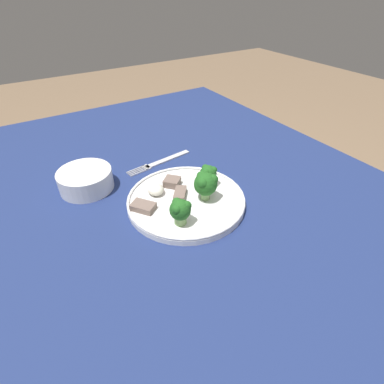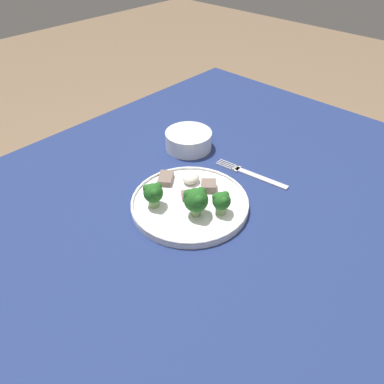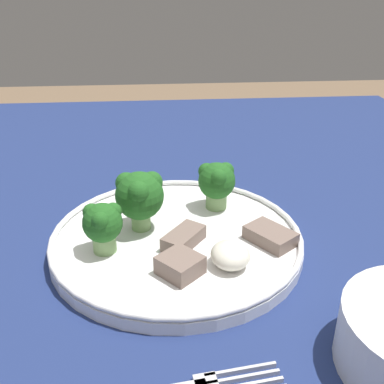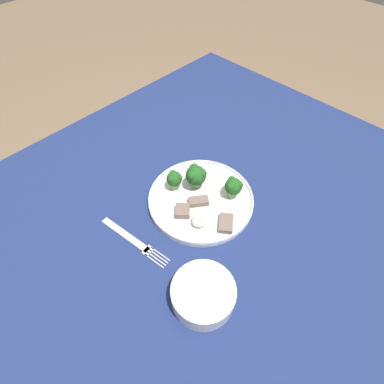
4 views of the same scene
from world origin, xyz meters
The scene contains 12 objects.
ground_plane centered at (0.00, 0.00, 0.00)m, with size 8.00×8.00×0.00m, color #7F664C.
table centered at (0.00, 0.00, 0.63)m, with size 1.26×0.99×0.72m.
dinner_plate centered at (-0.04, 0.00, 0.73)m, with size 0.26×0.26×0.02m.
fork centered at (0.14, -0.03, 0.72)m, with size 0.04×0.19×0.00m.
cream_bowl centered at (0.13, 0.17, 0.75)m, with size 0.12×0.12×0.05m.
broccoli_floret_near_rim_left centered at (-0.10, 0.05, 0.77)m, with size 0.04×0.04×0.05m.
broccoli_floret_center_left centered at (-0.02, -0.07, 0.77)m, with size 0.04×0.04×0.05m.
broccoli_floret_back_left centered at (-0.06, -0.04, 0.77)m, with size 0.05×0.05×0.06m.
meat_slice_front_slice centered at (-0.03, 0.01, 0.74)m, with size 0.05×0.05×0.01m.
meat_slice_middle_slice centered at (0.02, 0.00, 0.74)m, with size 0.05×0.05×0.02m.
meat_slice_rear_slice centered at (-0.02, 0.09, 0.74)m, with size 0.06×0.05×0.01m.
sauce_dollop centered at (0.01, 0.05, 0.75)m, with size 0.04×0.04×0.02m.
Camera 4 is at (0.30, 0.30, 1.31)m, focal length 28.00 mm.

